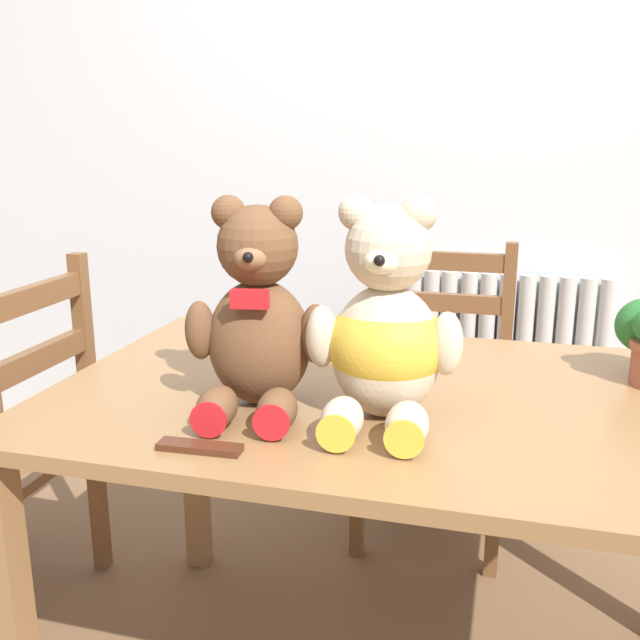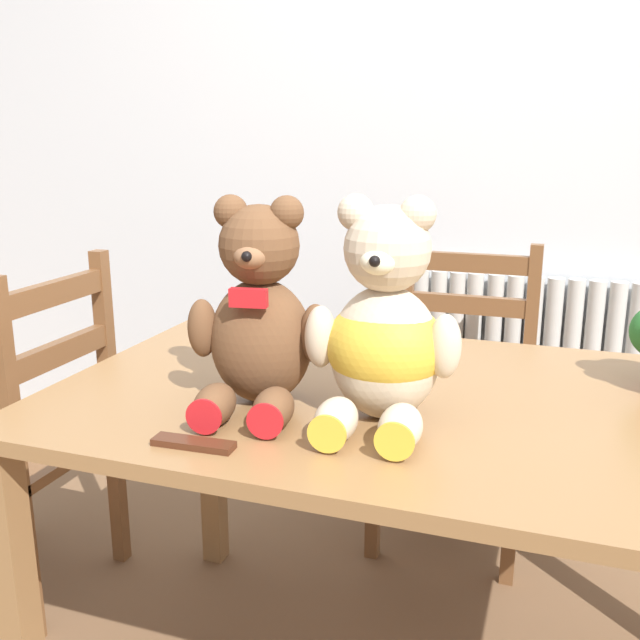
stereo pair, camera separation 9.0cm
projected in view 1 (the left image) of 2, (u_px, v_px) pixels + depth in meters
The scene contains 8 objects.
wall_back at pixel (458, 128), 2.53m from camera, with size 8.00×0.04×2.60m, color silver.
radiator at pixel (492, 388), 2.65m from camera, with size 0.81×0.10×0.80m.
dining_table at pixel (394, 436), 1.49m from camera, with size 1.41×0.91×0.77m.
wooden_chair_behind at pixel (437, 390), 2.31m from camera, with size 0.45×0.44×0.94m.
wooden_chair_side at pixel (7, 449), 1.91m from camera, with size 0.41×0.43×0.97m.
teddy_bear_left at pixel (258, 319), 1.35m from camera, with size 0.29×0.30×0.41m.
teddy_bear_right at pixel (384, 332), 1.30m from camera, with size 0.29×0.30×0.41m.
chocolate_bar at pixel (200, 447), 1.19m from camera, with size 0.14×0.04×0.01m, color #472314.
Camera 1 is at (0.21, -0.92, 1.28)m, focal length 40.00 mm.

